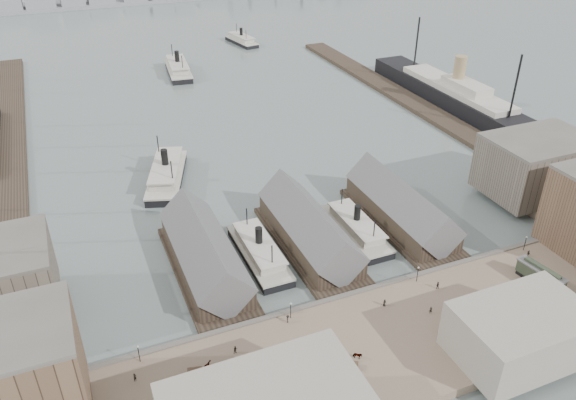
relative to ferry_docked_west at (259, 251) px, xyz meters
name	(u,v)px	position (x,y,z in m)	size (l,w,h in m)	color
ground	(340,286)	(13.00, -16.57, -2.18)	(900.00, 900.00, 0.00)	slate
quay	(389,344)	(13.00, -36.57, -1.18)	(180.00, 30.00, 2.00)	#796551
seawall	(352,297)	(13.00, -21.77, -1.03)	(180.00, 1.20, 2.30)	#59544C
west_wharf	(10,154)	(-55.00, 83.43, -1.38)	(10.00, 220.00, 1.60)	#2D231C
east_wharf	(411,102)	(91.00, 73.43, -1.38)	(10.00, 180.00, 1.60)	#2D231C
ferry_shed_west	(205,255)	(-13.00, 0.31, 2.45)	(14.00, 42.00, 12.60)	#2D231C
ferry_shed_center	(309,230)	(13.00, 0.31, 2.45)	(14.00, 42.00, 12.60)	#2D231C
ferry_shed_east	(401,209)	(39.00, 0.31, 2.45)	(14.00, 42.00, 12.60)	#2D231C
warehouse_east_back	(537,166)	(81.00, -1.57, 7.32)	(28.00, 20.00, 15.00)	#60564C
street_bldg_center	(521,333)	(33.00, -48.57, 4.82)	(24.00, 16.00, 10.00)	gray
lamp_post_far_w	(138,351)	(-32.00, -23.57, 2.53)	(0.44, 0.44, 3.92)	black
lamp_post_near_w	(291,307)	(-2.00, -23.57, 2.53)	(0.44, 0.44, 3.92)	black
lamp_post_near_e	(418,271)	(28.00, -23.57, 2.53)	(0.44, 0.44, 3.92)	black
lamp_post_far_e	(526,241)	(58.00, -23.57, 2.53)	(0.44, 0.44, 3.92)	black
ferry_docked_west	(259,251)	(0.00, 0.00, 0.00)	(7.83, 26.10, 9.32)	black
ferry_docked_east	(356,228)	(26.00, 0.12, -0.05)	(7.64, 25.48, 9.10)	black
ferry_open_near	(167,174)	(-11.78, 46.89, 0.37)	(18.48, 31.79, 10.88)	black
ferry_open_mid	(178,68)	(14.98, 145.85, 0.40)	(12.50, 31.68, 11.03)	black
ferry_open_far	(242,40)	(57.81, 183.41, -0.12)	(11.55, 25.53, 8.79)	black
ocean_steamer	(456,96)	(105.00, 64.19, 2.05)	(13.48, 98.51, 19.70)	black
tram	(540,276)	(51.98, -34.58, 1.83)	(4.58, 11.38, 3.94)	black
horse_cart_left	(203,367)	(-21.82, -30.10, 0.59)	(4.76, 2.39, 1.49)	black
horse_cart_center	(355,359)	(4.20, -38.99, 0.59)	(4.58, 3.64, 1.46)	black
horse_cart_right	(477,312)	(32.98, -37.46, 0.66)	(4.84, 2.45, 1.69)	black
pedestrian_0	(135,377)	(-33.57, -27.78, 0.67)	(0.62, 0.45, 1.71)	black
pedestrian_1	(230,391)	(-19.09, -37.12, 0.71)	(0.87, 0.68, 1.79)	black
pedestrian_2	(288,319)	(-3.04, -24.57, 0.71)	(1.15, 0.66, 1.79)	black
pedestrian_3	(289,370)	(-8.02, -36.87, 0.67)	(1.00, 0.42, 1.71)	black
pedestrian_4	(385,303)	(17.28, -27.74, 0.61)	(0.77, 0.50, 1.58)	black
pedestrian_5	(431,310)	(24.72, -33.35, 0.60)	(0.58, 0.42, 1.58)	black
pedestrian_6	(437,285)	(30.69, -27.32, 0.67)	(0.83, 0.65, 1.70)	black
pedestrian_7	(525,294)	(45.94, -36.99, 0.69)	(1.13, 0.65, 1.75)	black
pedestrian_8	(528,253)	(57.12, -25.94, 0.68)	(1.01, 0.42, 1.72)	black
pedestrian_10	(236,350)	(-15.20, -28.41, 0.66)	(0.82, 0.64, 1.68)	black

